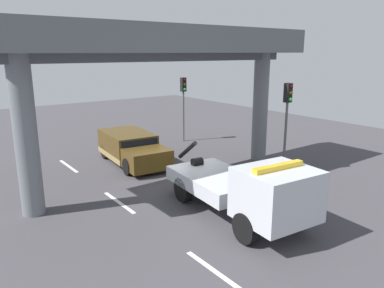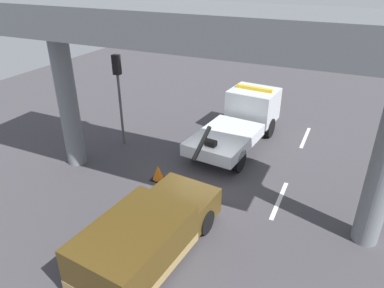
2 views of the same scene
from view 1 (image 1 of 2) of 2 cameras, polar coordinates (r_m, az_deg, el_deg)
ground_plane at (r=16.56m, az=-1.79°, el=-6.75°), size 60.00×40.00×0.10m
lane_stripe_west at (r=20.45m, az=-18.56°, el=-3.25°), size 2.60×0.16×0.01m
lane_stripe_mid at (r=15.16m, az=-11.22°, el=-8.84°), size 2.60×0.16×0.01m
lane_stripe_east at (r=10.64m, az=3.82°, el=-19.21°), size 2.60×0.16×0.01m
tow_truck_white at (r=13.06m, az=8.61°, el=-6.87°), size 7.33×2.93×2.46m
towed_van_green at (r=20.10m, az=-9.35°, el=-0.69°), size 5.37×2.64×1.58m
overpass_structure at (r=16.28m, az=-3.95°, el=14.29°), size 3.60×13.94×6.88m
traffic_light_near at (r=24.31m, az=-1.33°, el=7.55°), size 0.39×0.32×4.22m
traffic_light_far at (r=18.10m, az=14.53°, el=5.30°), size 0.39×0.32×4.42m
traffic_cone_orange at (r=18.04m, az=1.94°, el=-3.79°), size 0.54×0.54×0.65m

